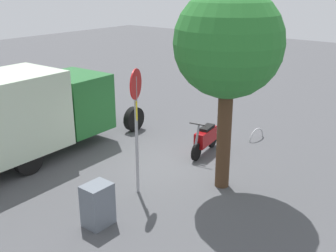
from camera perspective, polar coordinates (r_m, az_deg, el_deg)
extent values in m
plane|color=#4A4B4E|center=(12.79, -0.38, -5.04)|extent=(60.00, 60.00, 0.00)
cylinder|color=black|center=(12.54, -18.83, -4.41)|extent=(0.91, 0.28, 0.90)
cylinder|color=black|center=(15.37, -4.75, 0.99)|extent=(0.91, 0.28, 0.90)
cylinder|color=black|center=(16.63, -9.67, 2.23)|extent=(0.91, 0.28, 0.90)
cube|color=#23682D|center=(14.44, -12.84, 3.30)|extent=(1.86, 2.15, 1.90)
cube|color=black|center=(14.29, -13.02, 5.60)|extent=(1.87, 1.99, 0.60)
cylinder|color=black|center=(12.84, 3.94, -3.61)|extent=(0.57, 0.19, 0.56)
cylinder|color=black|center=(13.90, 6.18, -1.84)|extent=(0.57, 0.19, 0.56)
cube|color=maroon|center=(13.30, 5.23, -1.50)|extent=(1.14, 0.49, 0.48)
cube|color=black|center=(13.30, 5.45, -0.28)|extent=(0.68, 0.38, 0.12)
cylinder|color=slate|center=(12.68, 4.10, -1.25)|extent=(0.29, 0.11, 0.69)
cylinder|color=black|center=(12.56, 4.14, 0.25)|extent=(0.13, 0.55, 0.04)
cylinder|color=#9E9EA3|center=(10.46, -4.38, -1.51)|extent=(0.08, 0.08, 3.13)
cylinder|color=red|center=(10.04, -4.50, 5.82)|extent=(0.71, 0.32, 0.76)
cube|color=yellow|center=(10.21, -4.40, 2.33)|extent=(0.33, 0.33, 0.44)
cylinder|color=#47301E|center=(10.90, 7.78, -1.34)|extent=(0.38, 0.38, 2.93)
sphere|color=#29732D|center=(10.30, 8.40, 11.36)|extent=(2.74, 2.74, 2.74)
cube|color=slate|center=(9.63, -9.74, -10.74)|extent=(0.65, 0.52, 1.01)
torus|color=#B7B7BC|center=(14.90, 12.17, -1.84)|extent=(0.85, 0.16, 0.85)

